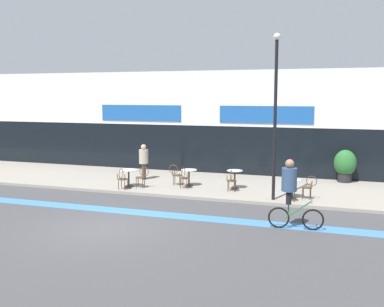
% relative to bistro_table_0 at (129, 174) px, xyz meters
% --- Properties ---
extents(ground_plane, '(120.00, 120.00, 0.00)m').
position_rel_bistro_table_0_xyz_m(ground_plane, '(1.82, -5.46, -0.66)').
color(ground_plane, '#424244').
extents(sidewalk_slab, '(40.00, 5.50, 0.12)m').
position_rel_bistro_table_0_xyz_m(sidewalk_slab, '(1.82, 1.79, -0.60)').
color(sidewalk_slab, gray).
rests_on(sidewalk_slab, ground).
extents(storefront_facade, '(40.00, 4.06, 5.28)m').
position_rel_bistro_table_0_xyz_m(storefront_facade, '(1.82, 6.50, 1.97)').
color(storefront_facade, silver).
rests_on(storefront_facade, ground).
extents(bike_lane_stripe, '(36.00, 0.70, 0.01)m').
position_rel_bistro_table_0_xyz_m(bike_lane_stripe, '(1.82, -3.38, -0.65)').
color(bike_lane_stripe, '#3D7AB7').
rests_on(bike_lane_stripe, ground).
extents(bistro_table_0, '(0.78, 0.78, 0.75)m').
position_rel_bistro_table_0_xyz_m(bistro_table_0, '(0.00, 0.00, 0.00)').
color(bistro_table_0, black).
rests_on(bistro_table_0, sidewalk_slab).
extents(bistro_table_1, '(0.69, 0.69, 0.72)m').
position_rel_bistro_table_0_xyz_m(bistro_table_1, '(2.41, 1.02, -0.03)').
color(bistro_table_1, black).
rests_on(bistro_table_1, sidewalk_slab).
extents(bistro_table_2, '(0.67, 0.67, 0.78)m').
position_rel_bistro_table_0_xyz_m(bistro_table_2, '(4.44, 1.10, 0.01)').
color(bistro_table_2, black).
rests_on(bistro_table_2, sidewalk_slab).
extents(bistro_table_3, '(0.68, 0.68, 0.71)m').
position_rel_bistro_table_0_xyz_m(bistro_table_3, '(6.94, 0.10, -0.03)').
color(bistro_table_3, black).
rests_on(bistro_table_3, sidewalk_slab).
extents(cafe_chair_0_near, '(0.41, 0.58, 0.90)m').
position_rel_bistro_table_0_xyz_m(cafe_chair_0_near, '(0.00, -0.63, -0.02)').
color(cafe_chair_0_near, '#4C3823').
rests_on(cafe_chair_0_near, sidewalk_slab).
extents(cafe_chair_0_side, '(0.60, 0.45, 0.90)m').
position_rel_bistro_table_0_xyz_m(cafe_chair_0_side, '(0.62, 0.01, -0.02)').
color(cafe_chair_0_side, '#4C3823').
rests_on(cafe_chair_0_side, sidewalk_slab).
extents(cafe_chair_1_near, '(0.41, 0.58, 0.90)m').
position_rel_bistro_table_0_xyz_m(cafe_chair_1_near, '(2.40, 0.40, -0.02)').
color(cafe_chair_1_near, '#4C3823').
rests_on(cafe_chair_1_near, sidewalk_slab).
extents(cafe_chair_1_side, '(0.60, 0.45, 0.90)m').
position_rel_bistro_table_0_xyz_m(cafe_chair_1_side, '(1.78, 1.02, -0.02)').
color(cafe_chair_1_side, '#4C3823').
rests_on(cafe_chair_1_side, sidewalk_slab).
extents(cafe_chair_2_near, '(0.43, 0.59, 0.90)m').
position_rel_bistro_table_0_xyz_m(cafe_chair_2_near, '(4.44, 0.48, -0.02)').
color(cafe_chair_2_near, '#4C3823').
rests_on(cafe_chair_2_near, sidewalk_slab).
extents(cafe_chair_3_near, '(0.42, 0.58, 0.90)m').
position_rel_bistro_table_0_xyz_m(cafe_chair_3_near, '(6.94, -0.53, -0.02)').
color(cafe_chair_3_near, '#4C3823').
rests_on(cafe_chair_3_near, sidewalk_slab).
extents(cafe_chair_3_side, '(0.58, 0.42, 0.90)m').
position_rel_bistro_table_0_xyz_m(cafe_chair_3_side, '(7.56, 0.10, -0.02)').
color(cafe_chair_3_side, '#4C3823').
rests_on(cafe_chair_3_side, sidewalk_slab).
extents(planter_pot, '(1.00, 1.00, 1.48)m').
position_rel_bistro_table_0_xyz_m(planter_pot, '(8.88, 4.09, 0.26)').
color(planter_pot, '#232326').
rests_on(planter_pot, sidewalk_slab).
extents(lamp_post, '(0.26, 0.26, 6.18)m').
position_rel_bistro_table_0_xyz_m(lamp_post, '(6.29, -0.45, 2.97)').
color(lamp_post, black).
rests_on(lamp_post, sidewalk_slab).
extents(cyclist_0, '(1.67, 0.54, 2.15)m').
position_rel_bistro_table_0_xyz_m(cyclist_0, '(7.26, -3.66, 0.62)').
color(cyclist_0, black).
rests_on(cyclist_0, ground).
extents(pedestrian_near_end, '(0.49, 0.49, 1.66)m').
position_rel_bistro_table_0_xyz_m(pedestrian_near_end, '(-0.09, 1.76, 0.45)').
color(pedestrian_near_end, '#4C3D2D').
rests_on(pedestrian_near_end, sidewalk_slab).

